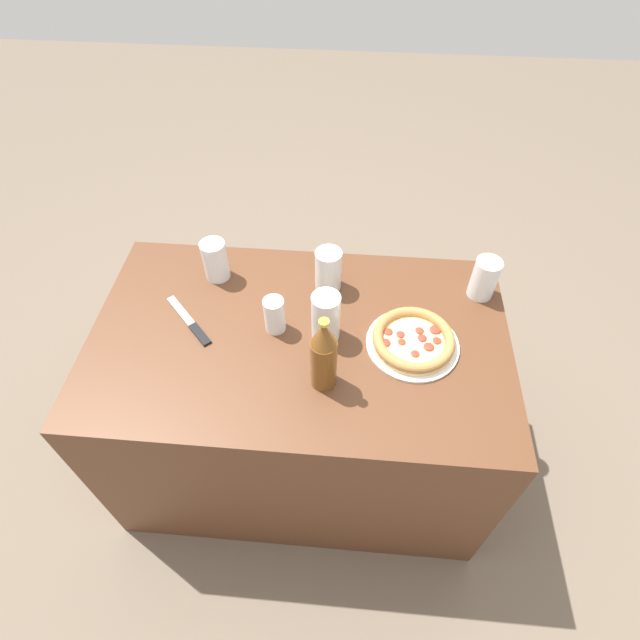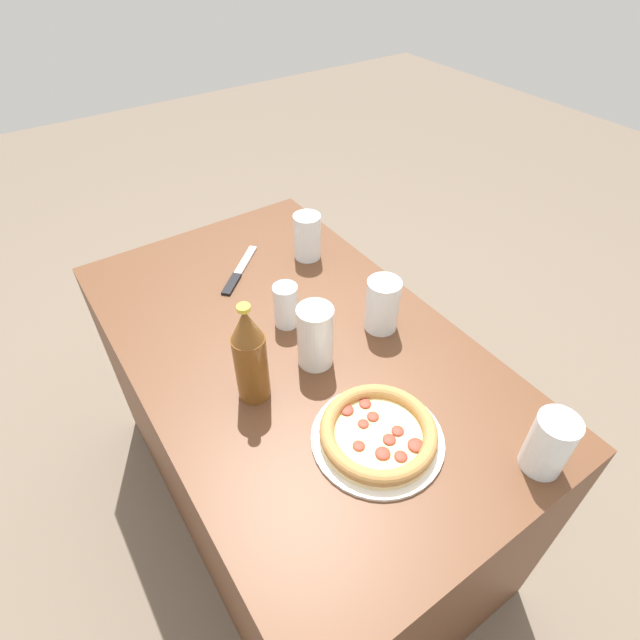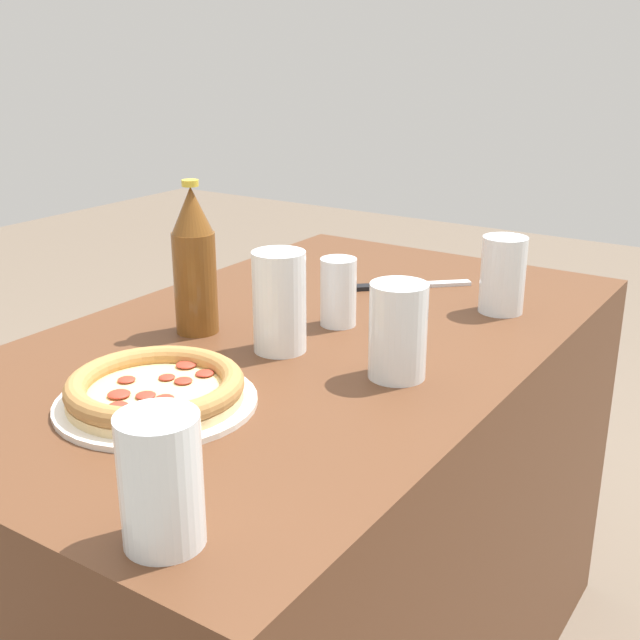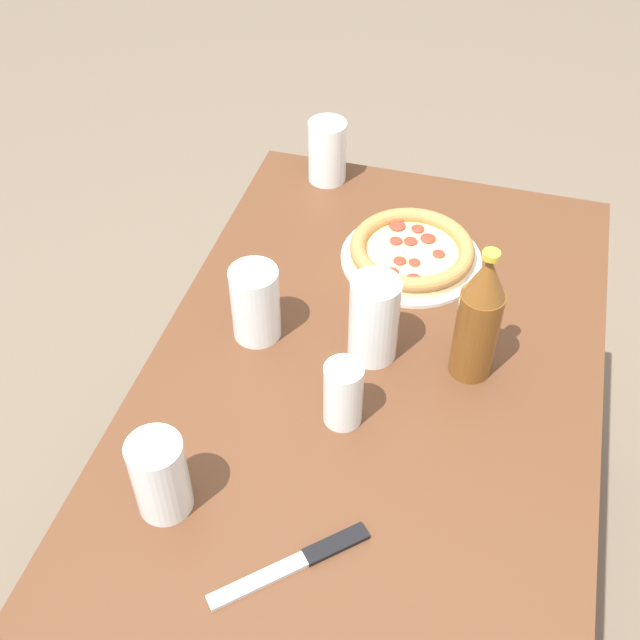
{
  "view_description": "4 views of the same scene",
  "coord_description": "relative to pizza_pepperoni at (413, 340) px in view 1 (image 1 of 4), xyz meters",
  "views": [
    {
      "loc": [
        0.14,
        -0.91,
        1.87
      ],
      "look_at": [
        0.06,
        0.03,
        0.77
      ],
      "focal_mm": 28.0,
      "sensor_mm": 36.0,
      "label": 1
    },
    {
      "loc": [
        0.75,
        -0.43,
        1.58
      ],
      "look_at": [
        0.01,
        0.07,
        0.79
      ],
      "focal_mm": 28.0,
      "sensor_mm": 36.0,
      "label": 2
    },
    {
      "loc": [
        1.01,
        0.7,
        1.19
      ],
      "look_at": [
        0.07,
        0.08,
        0.79
      ],
      "focal_mm": 45.0,
      "sensor_mm": 36.0,
      "label": 3
    },
    {
      "loc": [
        -0.83,
        -0.15,
        1.72
      ],
      "look_at": [
        0.04,
        0.09,
        0.82
      ],
      "focal_mm": 45.0,
      "sensor_mm": 36.0,
      "label": 4
    }
  ],
  "objects": [
    {
      "name": "glass_red_wine",
      "position": [
        -0.4,
        0.03,
        0.03
      ],
      "size": [
        0.06,
        0.06,
        0.12
      ],
      "color": "white",
      "rests_on": "table"
    },
    {
      "name": "glass_mango_juice",
      "position": [
        -0.25,
        0.02,
        0.05
      ],
      "size": [
        0.08,
        0.08,
        0.16
      ],
      "color": "white",
      "rests_on": "table"
    },
    {
      "name": "knife",
      "position": [
        -0.66,
        0.03,
        -0.02
      ],
      "size": [
        0.18,
        0.19,
        0.01
      ],
      "color": "black",
      "rests_on": "table"
    },
    {
      "name": "glass_orange_juice",
      "position": [
        0.22,
        0.22,
        0.04
      ],
      "size": [
        0.08,
        0.08,
        0.13
      ],
      "color": "white",
      "rests_on": "table"
    },
    {
      "name": "ground_plane",
      "position": [
        -0.33,
        0.01,
        -0.75
      ],
      "size": [
        8.0,
        8.0,
        0.0
      ],
      "primitive_type": "plane",
      "color": "#6B5B4C"
    },
    {
      "name": "beer_bottle",
      "position": [
        -0.25,
        -0.15,
        0.1
      ],
      "size": [
        0.07,
        0.07,
        0.25
      ],
      "color": "brown",
      "rests_on": "table"
    },
    {
      "name": "glass_water",
      "position": [
        -0.26,
        0.22,
        0.04
      ],
      "size": [
        0.08,
        0.08,
        0.14
      ],
      "color": "white",
      "rests_on": "table"
    },
    {
      "name": "pizza_pepperoni",
      "position": [
        0.0,
        0.0,
        0.0
      ],
      "size": [
        0.27,
        0.27,
        0.04
      ],
      "color": "silver",
      "rests_on": "table"
    },
    {
      "name": "glass_iced_tea",
      "position": [
        -0.62,
        0.23,
        0.04
      ],
      "size": [
        0.08,
        0.08,
        0.14
      ],
      "color": "white",
      "rests_on": "table"
    },
    {
      "name": "table",
      "position": [
        -0.33,
        0.01,
        -0.39
      ],
      "size": [
        1.23,
        0.74,
        0.73
      ],
      "color": "#56331E",
      "rests_on": "ground_plane"
    }
  ]
}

